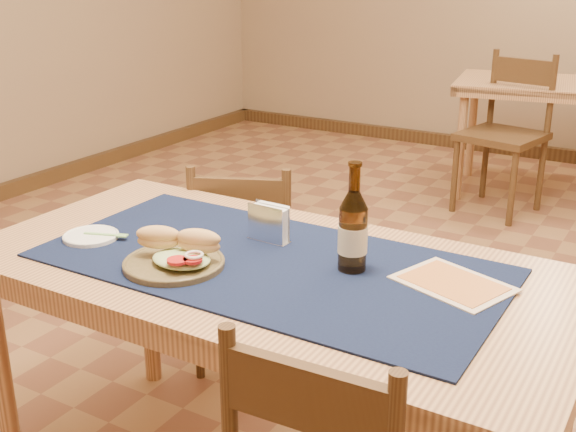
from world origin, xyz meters
The scene contains 12 objects.
main_table centered at (0.00, -0.80, 0.67)m, with size 1.60×0.80×0.75m.
placemat centered at (0.00, -0.80, 0.75)m, with size 1.20×0.60×0.01m, color #0E1935.
baseboard centered at (0.00, 0.00, 0.05)m, with size 6.00×7.00×0.10m.
back_table centered at (0.17, 2.57, 0.67)m, with size 1.56×0.97×0.75m.
chair_main_far centered at (-0.47, -0.21, 0.43)m, with size 0.51×0.51×0.83m.
chair_back_near centered at (-0.13, 2.11, 0.50)m, with size 0.52×0.52×0.96m.
sandwich_plate centered at (-0.18, -0.95, 0.78)m, with size 0.26×0.26×0.10m.
side_plate centered at (-0.52, -0.91, 0.76)m, with size 0.15×0.15×0.01m.
fork centered at (-0.47, -0.89, 0.77)m, with size 0.12×0.06×0.00m.
beer_bottle centered at (0.21, -0.73, 0.86)m, with size 0.07×0.07×0.28m.
napkin_holder centered at (-0.07, -0.68, 0.81)m, with size 0.12×0.05×0.11m.
menu_card centered at (0.46, -0.69, 0.76)m, with size 0.31×0.26×0.01m.
Camera 1 is at (0.92, -2.25, 1.50)m, focal length 45.00 mm.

